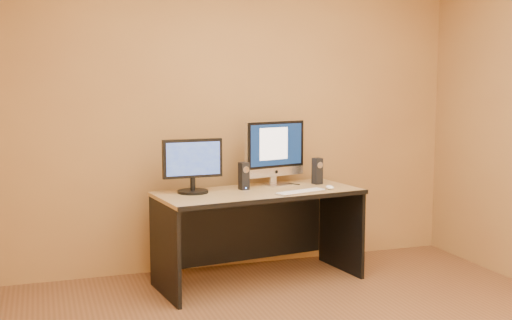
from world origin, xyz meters
name	(u,v)px	position (x,y,z in m)	size (l,w,h in m)	color
walls	(336,131)	(0.00, 0.00, 1.30)	(4.00, 4.00, 2.60)	olive
desk	(259,237)	(0.06, 1.47, 0.36)	(1.57, 0.69, 0.72)	tan
imac	(277,153)	(0.29, 1.68, 0.99)	(0.56, 0.21, 0.54)	silver
second_monitor	(193,166)	(-0.44, 1.56, 0.93)	(0.47, 0.23, 0.41)	black
speaker_left	(244,176)	(-0.03, 1.57, 0.83)	(0.07, 0.07, 0.22)	black
speaker_right	(317,171)	(0.63, 1.64, 0.83)	(0.07, 0.07, 0.22)	black
keyboard	(301,192)	(0.34, 1.29, 0.73)	(0.42, 0.11, 0.02)	silver
mouse	(330,187)	(0.61, 1.36, 0.74)	(0.06, 0.10, 0.04)	white
cable_a	(288,183)	(0.41, 1.72, 0.73)	(0.01, 0.01, 0.22)	black
cable_b	(272,184)	(0.27, 1.74, 0.73)	(0.01, 0.01, 0.18)	black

